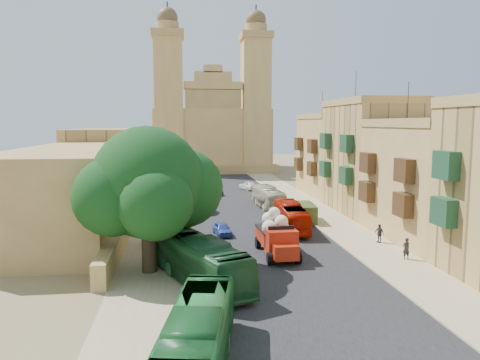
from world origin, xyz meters
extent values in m
plane|color=olive|center=(0.00, 0.00, 0.00)|extent=(260.00, 260.00, 0.00)
cube|color=black|center=(0.00, 30.00, 0.01)|extent=(14.00, 140.00, 0.01)
cube|color=tan|center=(9.50, 30.00, 0.01)|extent=(5.00, 140.00, 0.01)
cube|color=tan|center=(-9.50, 30.00, 0.01)|extent=(5.00, 140.00, 0.01)
cube|color=tan|center=(7.00, 30.00, 0.06)|extent=(0.25, 140.00, 0.12)
cube|color=tan|center=(-7.00, 30.00, 0.06)|extent=(0.25, 140.00, 0.12)
cube|color=#1A422A|center=(11.55, 0.92, 4.56)|extent=(0.90, 2.20, 2.00)
cube|color=#1A422A|center=(11.55, 0.92, 7.92)|extent=(0.90, 2.20, 2.00)
cube|color=tan|center=(16.00, 11.00, 5.25)|extent=(8.00, 14.00, 10.50)
cube|color=#9E7B45|center=(16.00, 11.00, 10.90)|extent=(8.20, 14.00, 0.80)
cylinder|color=black|center=(15.00, 13.80, 13.10)|extent=(0.06, 0.06, 3.60)
cube|color=#422A16|center=(11.55, 7.08, 3.99)|extent=(0.90, 2.20, 2.00)
cube|color=#422A16|center=(11.55, 14.92, 3.99)|extent=(0.90, 2.20, 2.00)
cube|color=#422A16|center=(11.55, 7.08, 6.93)|extent=(0.90, 2.20, 2.00)
cube|color=#422A16|center=(11.55, 14.92, 6.93)|extent=(0.90, 2.20, 2.00)
cube|color=tan|center=(16.00, 25.00, 6.50)|extent=(8.00, 14.00, 13.00)
cube|color=#9E7B45|center=(16.00, 25.00, 13.40)|extent=(8.20, 14.00, 0.80)
cylinder|color=black|center=(15.00, 27.80, 15.60)|extent=(0.06, 0.06, 3.60)
cube|color=#1A422A|center=(11.55, 21.08, 4.94)|extent=(0.90, 2.20, 2.00)
cube|color=#1A422A|center=(11.55, 28.92, 4.94)|extent=(0.90, 2.20, 2.00)
cube|color=#1A422A|center=(11.55, 21.08, 8.58)|extent=(0.90, 2.20, 2.00)
cube|color=#1A422A|center=(11.55, 28.92, 8.58)|extent=(0.90, 2.20, 2.00)
cube|color=tan|center=(16.00, 39.00, 5.75)|extent=(8.00, 14.00, 11.50)
cube|color=#9E7B45|center=(16.00, 39.00, 11.90)|extent=(8.20, 14.00, 0.80)
cylinder|color=black|center=(15.00, 41.80, 14.10)|extent=(0.06, 0.06, 3.60)
cube|color=#422A16|center=(11.55, 35.08, 4.37)|extent=(0.90, 2.20, 2.00)
cube|color=#422A16|center=(11.55, 42.92, 4.37)|extent=(0.90, 2.20, 2.00)
cube|color=#422A16|center=(11.55, 35.08, 7.59)|extent=(0.90, 2.20, 2.00)
cube|color=#422A16|center=(11.55, 42.92, 7.59)|extent=(0.90, 2.20, 2.00)
cube|color=tan|center=(-12.50, 20.00, 0.90)|extent=(1.00, 40.00, 1.80)
cube|color=#9E7B45|center=(-18.00, 18.00, 4.20)|extent=(10.00, 28.00, 8.40)
cube|color=tan|center=(-18.00, 44.00, 5.00)|extent=(10.00, 22.00, 10.00)
cube|color=tan|center=(0.00, 81.00, 7.00)|extent=(26.00, 20.00, 14.00)
cube|color=#9E7B45|center=(0.00, 70.50, 0.90)|extent=(28.00, 4.00, 1.80)
cube|color=#9E7B45|center=(0.00, 72.20, 10.00)|extent=(12.00, 2.00, 16.00)
cube|color=tan|center=(0.00, 72.20, 18.90)|extent=(12.60, 2.40, 1.60)
cube|color=tan|center=(0.00, 72.20, 20.60)|extent=(8.00, 2.00, 2.40)
cube|color=tan|center=(0.00, 72.20, 22.40)|extent=(4.00, 2.00, 1.60)
cube|color=tan|center=(-9.50, 73.50, 14.50)|extent=(6.00, 6.00, 29.00)
cube|color=#9E7B45|center=(-9.50, 73.50, 29.60)|extent=(6.80, 6.80, 1.40)
cylinder|color=#9E7B45|center=(-9.50, 73.50, 31.20)|extent=(4.80, 4.80, 1.80)
sphere|color=brown|center=(-9.50, 73.50, 33.00)|extent=(4.40, 4.40, 4.40)
cylinder|color=black|center=(-9.50, 73.50, 35.40)|extent=(0.28, 0.28, 1.80)
cube|color=tan|center=(9.50, 73.50, 14.50)|extent=(6.00, 6.00, 29.00)
cube|color=#9E7B45|center=(9.50, 73.50, 29.60)|extent=(6.80, 6.80, 1.40)
cylinder|color=#9E7B45|center=(9.50, 73.50, 31.20)|extent=(4.80, 4.80, 1.80)
sphere|color=brown|center=(9.50, 73.50, 33.00)|extent=(4.40, 4.40, 4.40)
cylinder|color=black|center=(9.50, 73.50, 35.40)|extent=(0.28, 0.28, 1.80)
cylinder|color=#332719|center=(-9.50, 4.00, 2.04)|extent=(1.07, 1.07, 4.07)
sphere|color=black|center=(-9.50, 4.00, 6.65)|extent=(8.15, 8.15, 8.15)
sphere|color=black|center=(-6.93, 5.29, 6.00)|extent=(6.00, 6.00, 6.00)
sphere|color=black|center=(-11.86, 3.03, 5.79)|extent=(5.58, 5.58, 5.58)
sphere|color=black|center=(-8.86, 1.43, 5.58)|extent=(5.15, 5.15, 5.15)
sphere|color=black|center=(-10.68, 6.36, 7.51)|extent=(4.72, 4.72, 4.72)
cylinder|color=#332719|center=(-10.00, 12.00, 1.17)|extent=(0.44, 0.44, 2.33)
sphere|color=black|center=(-10.00, 12.00, 3.52)|extent=(3.39, 3.39, 3.39)
cylinder|color=#332719|center=(-10.00, 24.00, 1.17)|extent=(0.44, 0.44, 2.33)
sphere|color=black|center=(-10.00, 24.00, 3.52)|extent=(3.39, 3.39, 3.39)
cylinder|color=#332719|center=(-10.00, 36.00, 1.02)|extent=(0.44, 0.44, 2.03)
sphere|color=black|center=(-10.00, 36.00, 3.06)|extent=(2.95, 2.95, 2.95)
cylinder|color=#332719|center=(-10.00, 48.00, 1.09)|extent=(0.44, 0.44, 2.17)
sphere|color=black|center=(-10.00, 48.00, 3.28)|extent=(3.16, 3.16, 3.16)
cube|color=#AF220D|center=(0.64, 8.12, 1.40)|extent=(2.58, 4.11, 1.01)
cube|color=black|center=(0.64, 8.12, 1.96)|extent=(2.64, 4.16, 0.13)
cube|color=#AF220D|center=(0.71, 5.54, 1.52)|extent=(2.41, 1.97, 2.02)
cube|color=#AF220D|center=(0.74, 4.19, 1.07)|extent=(1.94, 1.40, 1.12)
cube|color=black|center=(0.71, 5.54, 2.30)|extent=(2.14, 0.17, 1.01)
cylinder|color=black|center=(-0.39, 4.50, 0.51)|extent=(0.42, 1.02, 1.01)
cylinder|color=black|center=(1.86, 4.56, 0.51)|extent=(0.42, 1.02, 1.01)
cylinder|color=black|center=(-0.52, 9.44, 0.51)|extent=(0.42, 1.02, 1.01)
cylinder|color=black|center=(1.72, 9.50, 0.51)|extent=(0.42, 1.02, 1.01)
sphere|color=beige|center=(0.09, 7.43, 2.25)|extent=(1.23, 1.23, 1.23)
sphere|color=beige|center=(1.21, 7.80, 2.25)|extent=(1.23, 1.23, 1.23)
sphere|color=beige|center=(0.62, 8.80, 2.25)|extent=(1.23, 1.23, 1.23)
sphere|color=beige|center=(0.19, 8.22, 2.86)|extent=(1.12, 1.12, 1.12)
sphere|color=beige|center=(1.06, 7.12, 2.81)|extent=(1.12, 1.12, 1.12)
sphere|color=beige|center=(0.64, 8.01, 3.37)|extent=(1.01, 1.01, 1.01)
cube|color=#31461A|center=(6.50, 20.00, 0.98)|extent=(2.47, 4.89, 1.95)
cylinder|color=black|center=(5.43, 18.44, 0.39)|extent=(0.38, 0.81, 0.78)
cylinder|color=black|center=(7.27, 18.28, 0.39)|extent=(0.38, 0.81, 0.78)
cylinder|color=black|center=(5.73, 21.72, 0.39)|extent=(0.38, 0.81, 0.78)
cylinder|color=black|center=(7.57, 21.56, 0.39)|extent=(0.38, 0.81, 0.78)
imported|color=#1E692E|center=(-6.50, -10.62, 1.50)|extent=(4.37, 11.04, 3.00)
imported|color=#1D5029|center=(-6.03, 1.22, 1.61)|extent=(6.98, 11.69, 3.22)
imported|color=#A81201|center=(4.00, 16.01, 1.36)|extent=(2.91, 9.88, 2.72)
imported|color=#B9B594|center=(4.00, 28.59, 1.35)|extent=(2.81, 9.80, 2.70)
imported|color=#2D489C|center=(-3.19, 14.62, 0.62)|extent=(1.91, 3.81, 1.25)
imported|color=silver|center=(-3.91, 25.81, 0.56)|extent=(1.61, 3.54, 1.13)
imported|color=beige|center=(4.80, 29.86, 0.63)|extent=(3.43, 4.94, 1.25)
imported|color=#13194D|center=(-2.17, 40.73, 0.70)|extent=(2.97, 5.14, 1.40)
imported|color=white|center=(3.72, 45.12, 0.71)|extent=(3.17, 4.48, 1.41)
imported|color=#4263B5|center=(-3.17, 59.98, 0.63)|extent=(1.81, 3.97, 1.26)
imported|color=black|center=(10.74, 4.61, 0.88)|extent=(0.71, 0.54, 1.77)
imported|color=#323339|center=(10.82, 9.95, 0.86)|extent=(0.80, 1.09, 1.72)
camera|label=1|loc=(-7.07, -29.95, 10.90)|focal=35.00mm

